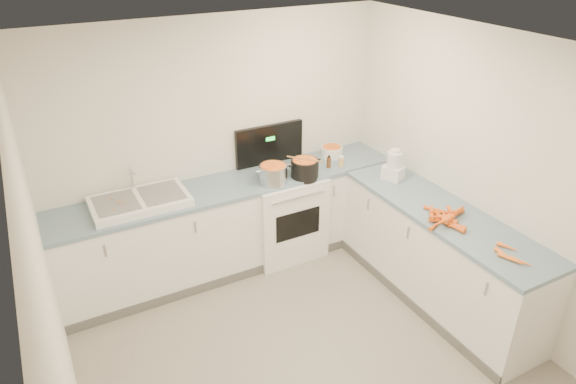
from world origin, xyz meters
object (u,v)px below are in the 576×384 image
mixing_bowl (332,151)px  extract_bottle (329,162)px  stove (283,212)px  food_processor (394,166)px  spice_jar (341,162)px  sink (140,201)px  steel_pot (273,175)px  black_pot (305,169)px

mixing_bowl → extract_bottle: extract_bottle is taller
stove → food_processor: bearing=-35.6°
spice_jar → sink: bearing=175.4°
steel_pot → food_processor: (1.08, -0.49, 0.05)m
black_pot → extract_bottle: (0.33, 0.06, -0.02)m
steel_pot → extract_bottle: 0.67m
black_pot → food_processor: bearing=-32.1°
sink → extract_bottle: sink is taller
food_processor → mixing_bowl: bearing=106.7°
spice_jar → steel_pot: bearing=-179.7°
sink → black_pot: bearing=-6.9°
mixing_bowl → spice_jar: size_ratio=2.38×
extract_bottle → spice_jar: 0.14m
stove → mixing_bowl: 0.86m
steel_pot → mixing_bowl: steel_pot is taller
steel_pot → extract_bottle: size_ratio=2.44×
extract_bottle → food_processor: food_processor is taller
food_processor → sink: bearing=164.3°
mixing_bowl → spice_jar: 0.28m
black_pot → extract_bottle: size_ratio=2.43×
black_pot → mixing_bowl: size_ratio=1.18×
sink → steel_pot: size_ratio=3.09×
sink → food_processor: bearing=-15.7°
sink → spice_jar: sink is taller
steel_pot → extract_bottle: steel_pot is taller
steel_pot → black_pot: (0.34, -0.02, -0.00)m
extract_bottle → sink: bearing=176.1°
extract_bottle → food_processor: (0.42, -0.53, 0.08)m
food_processor → steel_pot: bearing=155.6°
spice_jar → black_pot: bearing=-176.4°
food_processor → black_pot: bearing=147.9°
stove → steel_pot: 0.60m
steel_pot → black_pot: bearing=-4.1°
stove → extract_bottle: size_ratio=11.89×
black_pot → spice_jar: bearing=3.6°
stove → extract_bottle: bearing=-13.6°
stove → spice_jar: bearing=-13.7°
mixing_bowl → spice_jar: bearing=-101.5°
extract_bottle → spice_jar: bearing=-14.3°
steel_pot → spice_jar: size_ratio=2.80×
stove → extract_bottle: 0.72m
black_pot → steel_pot: bearing=175.9°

